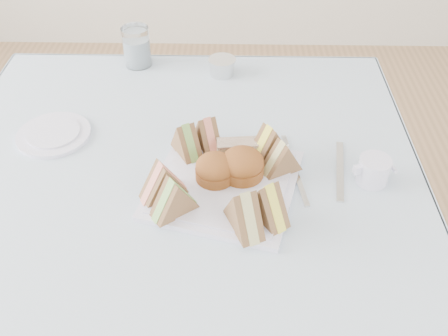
{
  "coord_description": "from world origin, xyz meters",
  "views": [
    {
      "loc": [
        0.11,
        -0.74,
        1.44
      ],
      "look_at": [
        0.1,
        -0.02,
        0.8
      ],
      "focal_mm": 40.0,
      "sensor_mm": 36.0,
      "label": 1
    }
  ],
  "objects_px": {
    "water_glass": "(137,47)",
    "table": "(187,287)",
    "serving_plate": "(224,184)",
    "creamer_jug": "(373,170)"
  },
  "relations": [
    {
      "from": "water_glass",
      "to": "table",
      "type": "bearing_deg",
      "value": -72.16
    },
    {
      "from": "table",
      "to": "serving_plate",
      "type": "relative_size",
      "value": 3.25
    },
    {
      "from": "water_glass",
      "to": "creamer_jug",
      "type": "bearing_deg",
      "value": -40.06
    },
    {
      "from": "water_glass",
      "to": "serving_plate",
      "type": "bearing_deg",
      "value": -63.08
    },
    {
      "from": "serving_plate",
      "to": "water_glass",
      "type": "xyz_separation_m",
      "value": [
        -0.24,
        0.48,
        0.05
      ]
    },
    {
      "from": "serving_plate",
      "to": "creamer_jug",
      "type": "relative_size",
      "value": 4.33
    },
    {
      "from": "table",
      "to": "water_glass",
      "type": "height_order",
      "value": "water_glass"
    },
    {
      "from": "water_glass",
      "to": "creamer_jug",
      "type": "height_order",
      "value": "water_glass"
    },
    {
      "from": "table",
      "to": "creamer_jug",
      "type": "relative_size",
      "value": 14.06
    },
    {
      "from": "table",
      "to": "water_glass",
      "type": "relative_size",
      "value": 8.47
    }
  ]
}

